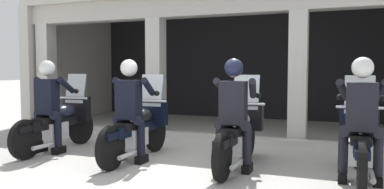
{
  "coord_description": "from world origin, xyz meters",
  "views": [
    {
      "loc": [
        2.24,
        -5.26,
        1.43
      ],
      "look_at": [
        0.0,
        0.41,
        1.03
      ],
      "focal_mm": 36.1,
      "sensor_mm": 36.0,
      "label": 1
    }
  ],
  "objects_px": {
    "police_officer_far_left": "(48,98)",
    "police_officer_far_right": "(361,109)",
    "motorcycle_far_left": "(60,122)",
    "motorcycle_center_left": "(139,127)",
    "motorcycle_center_right": "(239,133)",
    "police_officer_center_right": "(234,105)",
    "motorcycle_far_right": "(360,140)",
    "police_officer_center_left": "(130,102)"
  },
  "relations": [
    {
      "from": "police_officer_far_left",
      "to": "police_officer_far_right",
      "type": "bearing_deg",
      "value": 7.99
    },
    {
      "from": "motorcycle_far_left",
      "to": "motorcycle_center_left",
      "type": "xyz_separation_m",
      "value": [
        1.63,
        -0.06,
        0.0
      ]
    },
    {
      "from": "police_officer_far_left",
      "to": "motorcycle_center_right",
      "type": "bearing_deg",
      "value": 12.88
    },
    {
      "from": "motorcycle_center_left",
      "to": "police_officer_far_right",
      "type": "relative_size",
      "value": 1.29
    },
    {
      "from": "police_officer_far_left",
      "to": "motorcycle_center_left",
      "type": "xyz_separation_m",
      "value": [
        1.63,
        0.22,
        -0.44
      ]
    },
    {
      "from": "motorcycle_far_left",
      "to": "police_officer_center_right",
      "type": "distance_m",
      "value": 3.31
    },
    {
      "from": "motorcycle_center_right",
      "to": "motorcycle_far_right",
      "type": "relative_size",
      "value": 1.0
    },
    {
      "from": "motorcycle_center_left",
      "to": "police_officer_center_left",
      "type": "relative_size",
      "value": 1.29
    },
    {
      "from": "police_officer_far_right",
      "to": "police_officer_center_right",
      "type": "bearing_deg",
      "value": -168.82
    },
    {
      "from": "police_officer_center_right",
      "to": "motorcycle_center_right",
      "type": "bearing_deg",
      "value": 94.66
    },
    {
      "from": "police_officer_far_left",
      "to": "motorcycle_center_right",
      "type": "xyz_separation_m",
      "value": [
        3.27,
        0.28,
        -0.44
      ]
    },
    {
      "from": "motorcycle_center_left",
      "to": "police_officer_center_right",
      "type": "distance_m",
      "value": 1.7
    },
    {
      "from": "motorcycle_center_right",
      "to": "motorcycle_center_left",
      "type": "bearing_deg",
      "value": -172.93
    },
    {
      "from": "motorcycle_center_right",
      "to": "motorcycle_far_right",
      "type": "distance_m",
      "value": 1.63
    },
    {
      "from": "police_officer_far_left",
      "to": "police_officer_far_right",
      "type": "xyz_separation_m",
      "value": [
        4.9,
        0.0,
        0.0
      ]
    },
    {
      "from": "motorcycle_far_left",
      "to": "police_officer_far_left",
      "type": "relative_size",
      "value": 1.29
    },
    {
      "from": "police_officer_center_left",
      "to": "police_officer_far_right",
      "type": "bearing_deg",
      "value": 14.94
    },
    {
      "from": "motorcycle_center_right",
      "to": "motorcycle_far_right",
      "type": "bearing_deg",
      "value": 5.08
    },
    {
      "from": "police_officer_far_left",
      "to": "motorcycle_far_right",
      "type": "height_order",
      "value": "police_officer_far_left"
    },
    {
      "from": "motorcycle_far_left",
      "to": "police_officer_far_right",
      "type": "xyz_separation_m",
      "value": [
        4.9,
        -0.28,
        0.44
      ]
    },
    {
      "from": "motorcycle_far_left",
      "to": "police_officer_far_right",
      "type": "distance_m",
      "value": 4.93
    },
    {
      "from": "police_officer_center_left",
      "to": "police_officer_far_right",
      "type": "relative_size",
      "value": 1.0
    },
    {
      "from": "motorcycle_center_left",
      "to": "motorcycle_center_right",
      "type": "xyz_separation_m",
      "value": [
        1.63,
        0.06,
        0.0
      ]
    },
    {
      "from": "motorcycle_far_left",
      "to": "police_officer_far_right",
      "type": "relative_size",
      "value": 1.29
    },
    {
      "from": "motorcycle_far_left",
      "to": "motorcycle_center_right",
      "type": "height_order",
      "value": "same"
    },
    {
      "from": "police_officer_center_right",
      "to": "motorcycle_far_right",
      "type": "relative_size",
      "value": 0.78
    },
    {
      "from": "police_officer_far_left",
      "to": "motorcycle_center_left",
      "type": "relative_size",
      "value": 0.78
    },
    {
      "from": "motorcycle_far_left",
      "to": "police_officer_far_left",
      "type": "height_order",
      "value": "police_officer_far_left"
    },
    {
      "from": "motorcycle_far_right",
      "to": "motorcycle_center_right",
      "type": "bearing_deg",
      "value": -168.82
    },
    {
      "from": "motorcycle_far_left",
      "to": "motorcycle_far_right",
      "type": "height_order",
      "value": "same"
    },
    {
      "from": "motorcycle_far_right",
      "to": "police_officer_far_right",
      "type": "bearing_deg",
      "value": -79.24
    },
    {
      "from": "motorcycle_far_left",
      "to": "motorcycle_center_right",
      "type": "xyz_separation_m",
      "value": [
        3.27,
        -0.0,
        0.0
      ]
    },
    {
      "from": "police_officer_far_left",
      "to": "police_officer_center_left",
      "type": "xyz_separation_m",
      "value": [
        1.63,
        -0.06,
        0.0
      ]
    },
    {
      "from": "motorcycle_far_left",
      "to": "police_officer_center_left",
      "type": "distance_m",
      "value": 1.72
    },
    {
      "from": "police_officer_center_left",
      "to": "motorcycle_center_left",
      "type": "bearing_deg",
      "value": 103.53
    },
    {
      "from": "motorcycle_center_right",
      "to": "motorcycle_far_right",
      "type": "height_order",
      "value": "same"
    },
    {
      "from": "motorcycle_center_right",
      "to": "motorcycle_far_right",
      "type": "xyz_separation_m",
      "value": [
        1.63,
        0.0,
        0.0
      ]
    },
    {
      "from": "police_officer_center_left",
      "to": "police_officer_far_left",
      "type": "bearing_deg",
      "value": -168.43
    },
    {
      "from": "motorcycle_far_left",
      "to": "motorcycle_far_right",
      "type": "xyz_separation_m",
      "value": [
        4.9,
        0.0,
        0.0
      ]
    },
    {
      "from": "police_officer_center_left",
      "to": "motorcycle_far_right",
      "type": "xyz_separation_m",
      "value": [
        3.27,
        0.35,
        -0.44
      ]
    },
    {
      "from": "motorcycle_center_right",
      "to": "police_officer_center_right",
      "type": "relative_size",
      "value": 1.29
    },
    {
      "from": "police_officer_center_left",
      "to": "motorcycle_far_left",
      "type": "bearing_deg",
      "value": -178.21
    }
  ]
}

